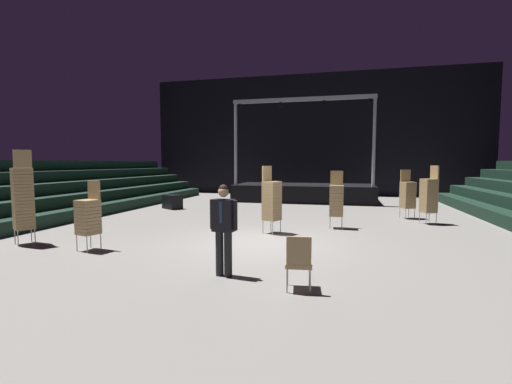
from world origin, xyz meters
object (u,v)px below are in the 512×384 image
object	(u,v)px
chair_stack_mid_right	(272,200)
equipment_road_case	(172,202)
man_with_tie	(223,225)
chair_stack_mid_centre	(408,194)
stage_riser	(304,191)
chair_stack_mid_left	(429,195)
loose_chair_near_man	(299,259)
chair_stack_front_right	(336,200)
chair_stack_front_left	(88,216)
chair_stack_rear_left	(23,198)

from	to	relation	value
chair_stack_mid_right	equipment_road_case	size ratio (longest dim) A/B	2.28
man_with_tie	chair_stack_mid_centre	distance (m)	9.52
stage_riser	chair_stack_mid_left	bearing A→B (deg)	-52.65
man_with_tie	loose_chair_near_man	size ratio (longest dim) A/B	1.84
chair_stack_mid_centre	chair_stack_front_right	bearing A→B (deg)	22.52
chair_stack_front_left	equipment_road_case	xyz separation A→B (m)	(-1.76, 7.77, -0.53)
chair_stack_mid_left	loose_chair_near_man	world-z (taller)	chair_stack_mid_left
stage_riser	chair_stack_rear_left	bearing A→B (deg)	-115.36
chair_stack_front_left	chair_stack_mid_centre	bearing A→B (deg)	-124.80
chair_stack_front_right	stage_riser	bearing A→B (deg)	-78.23
man_with_tie	chair_stack_rear_left	world-z (taller)	chair_stack_rear_left
man_with_tie	chair_stack_mid_centre	xyz separation A→B (m)	(4.57, 8.35, -0.04)
chair_stack_mid_right	loose_chair_near_man	xyz separation A→B (m)	(1.41, -4.69, -0.49)
man_with_tie	chair_stack_mid_centre	size ratio (longest dim) A/B	0.93
chair_stack_mid_right	chair_stack_front_right	bearing A→B (deg)	152.79
chair_stack_mid_centre	loose_chair_near_man	xyz separation A→B (m)	(-3.10, -8.79, -0.41)
stage_riser	chair_stack_front_right	xyz separation A→B (m)	(1.94, -8.25, 0.40)
chair_stack_mid_left	equipment_road_case	size ratio (longest dim) A/B	2.28
chair_stack_mid_left	equipment_road_case	xyz separation A→B (m)	(-10.68, 1.65, -0.70)
stage_riser	chair_stack_front_left	xyz separation A→B (m)	(-3.86, -12.75, 0.31)
chair_stack_mid_right	loose_chair_near_man	world-z (taller)	chair_stack_mid_right
stage_riser	man_with_tie	world-z (taller)	stage_riser
loose_chair_near_man	chair_stack_mid_left	bearing A→B (deg)	57.47
loose_chair_near_man	chair_stack_front_left	bearing A→B (deg)	156.73
chair_stack_front_right	chair_stack_rear_left	distance (m)	9.03
chair_stack_mid_left	chair_stack_front_left	bearing A→B (deg)	100.75
chair_stack_mid_left	chair_stack_mid_right	size ratio (longest dim) A/B	1.00
man_with_tie	chair_stack_front_right	xyz separation A→B (m)	(1.95, 5.59, -0.04)
chair_stack_front_right	chair_stack_mid_right	size ratio (longest dim) A/B	0.92
chair_stack_mid_left	chair_stack_rear_left	bearing A→B (deg)	94.69
chair_stack_front_right	man_with_tie	bearing A→B (deg)	69.28
chair_stack_rear_left	chair_stack_front_left	bearing A→B (deg)	-62.64
chair_stack_mid_right	equipment_road_case	distance (m)	7.33
chair_stack_front_right	loose_chair_near_man	bearing A→B (deg)	83.99
chair_stack_front_left	chair_stack_front_right	xyz separation A→B (m)	(5.80, 4.50, 0.08)
loose_chair_near_man	equipment_road_case	bearing A→B (deg)	120.00
chair_stack_front_left	chair_stack_mid_left	distance (m)	10.82
chair_stack_front_right	chair_stack_rear_left	world-z (taller)	chair_stack_rear_left
equipment_road_case	loose_chair_near_man	size ratio (longest dim) A/B	0.95
man_with_tie	loose_chair_near_man	bearing A→B (deg)	171.17
loose_chair_near_man	chair_stack_mid_right	bearing A→B (deg)	99.44
chair_stack_front_left	loose_chair_near_man	bearing A→B (deg)	178.44
chair_stack_front_left	chair_stack_front_right	bearing A→B (deg)	-127.77
chair_stack_mid_left	loose_chair_near_man	bearing A→B (deg)	131.07
stage_riser	chair_stack_mid_right	world-z (taller)	stage_riser
chair_stack_mid_left	chair_stack_mid_centre	xyz separation A→B (m)	(-0.50, 1.14, -0.08)
chair_stack_mid_left	chair_stack_mid_centre	distance (m)	1.25
chair_stack_mid_left	chair_stack_mid_centre	bearing A→B (deg)	0.09
chair_stack_mid_left	chair_stack_mid_right	xyz separation A→B (m)	(-5.01, -2.95, 0.00)
chair_stack_mid_right	chair_stack_rear_left	bearing A→B (deg)	-35.84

